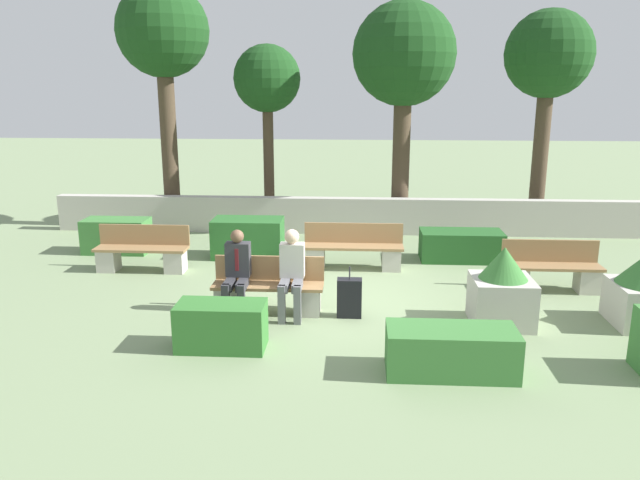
{
  "coord_description": "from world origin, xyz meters",
  "views": [
    {
      "loc": [
        0.32,
        -10.02,
        3.58
      ],
      "look_at": [
        -0.32,
        0.5,
        0.9
      ],
      "focal_mm": 35.0,
      "sensor_mm": 36.0,
      "label": 1
    }
  ],
  "objects_px": {
    "bench_right_side": "(353,252)",
    "tree_leftmost": "(163,37)",
    "person_seated_man": "(237,269)",
    "tree_center_left": "(267,82)",
    "bench_left_side": "(551,272)",
    "person_seated_woman": "(292,269)",
    "bench_front": "(268,292)",
    "bench_back": "(142,254)",
    "tree_center_right": "(404,58)",
    "suitcase": "(349,298)",
    "tree_rightmost": "(548,59)",
    "planter_corner_right": "(502,289)"
  },
  "relations": [
    {
      "from": "bench_front",
      "to": "tree_center_right",
      "type": "distance_m",
      "value": 7.46
    },
    {
      "from": "bench_right_side",
      "to": "tree_leftmost",
      "type": "height_order",
      "value": "tree_leftmost"
    },
    {
      "from": "bench_left_side",
      "to": "bench_right_side",
      "type": "xyz_separation_m",
      "value": [
        -3.49,
        1.14,
        0.01
      ]
    },
    {
      "from": "tree_leftmost",
      "to": "tree_rightmost",
      "type": "height_order",
      "value": "tree_leftmost"
    },
    {
      "from": "planter_corner_right",
      "to": "bench_right_side",
      "type": "bearing_deg",
      "value": 129.31
    },
    {
      "from": "suitcase",
      "to": "tree_center_right",
      "type": "bearing_deg",
      "value": 79.33
    },
    {
      "from": "person_seated_man",
      "to": "tree_leftmost",
      "type": "distance_m",
      "value": 7.64
    },
    {
      "from": "suitcase",
      "to": "bench_right_side",
      "type": "bearing_deg",
      "value": 89.22
    },
    {
      "from": "bench_back",
      "to": "tree_center_right",
      "type": "height_order",
      "value": "tree_center_right"
    },
    {
      "from": "bench_back",
      "to": "person_seated_woman",
      "type": "relative_size",
      "value": 1.3
    },
    {
      "from": "planter_corner_right",
      "to": "suitcase",
      "type": "height_order",
      "value": "planter_corner_right"
    },
    {
      "from": "bench_front",
      "to": "person_seated_man",
      "type": "bearing_deg",
      "value": -163.38
    },
    {
      "from": "person_seated_man",
      "to": "tree_center_left",
      "type": "xyz_separation_m",
      "value": [
        -0.41,
        6.51,
        2.81
      ]
    },
    {
      "from": "suitcase",
      "to": "tree_center_left",
      "type": "height_order",
      "value": "tree_center_left"
    },
    {
      "from": "suitcase",
      "to": "planter_corner_right",
      "type": "bearing_deg",
      "value": -3.73
    },
    {
      "from": "tree_leftmost",
      "to": "person_seated_man",
      "type": "bearing_deg",
      "value": -65.01
    },
    {
      "from": "person_seated_woman",
      "to": "tree_leftmost",
      "type": "xyz_separation_m",
      "value": [
        -3.65,
        5.98,
        3.84
      ]
    },
    {
      "from": "bench_back",
      "to": "tree_rightmost",
      "type": "xyz_separation_m",
      "value": [
        8.69,
        4.44,
        3.76
      ]
    },
    {
      "from": "person_seated_woman",
      "to": "tree_rightmost",
      "type": "height_order",
      "value": "tree_rightmost"
    },
    {
      "from": "bench_left_side",
      "to": "person_seated_man",
      "type": "height_order",
      "value": "person_seated_man"
    },
    {
      "from": "bench_front",
      "to": "person_seated_woman",
      "type": "distance_m",
      "value": 0.6
    },
    {
      "from": "person_seated_woman",
      "to": "planter_corner_right",
      "type": "relative_size",
      "value": 1.14
    },
    {
      "from": "bench_right_side",
      "to": "person_seated_man",
      "type": "relative_size",
      "value": 1.44
    },
    {
      "from": "person_seated_woman",
      "to": "bench_front",
      "type": "bearing_deg",
      "value": 160.86
    },
    {
      "from": "tree_leftmost",
      "to": "tree_rightmost",
      "type": "distance_m",
      "value": 9.22
    },
    {
      "from": "tree_leftmost",
      "to": "planter_corner_right",
      "type": "bearing_deg",
      "value": -41.8
    },
    {
      "from": "bench_front",
      "to": "tree_leftmost",
      "type": "distance_m",
      "value": 7.93
    },
    {
      "from": "tree_center_right",
      "to": "person_seated_woman",
      "type": "bearing_deg",
      "value": -108.59
    },
    {
      "from": "bench_left_side",
      "to": "person_seated_woman",
      "type": "height_order",
      "value": "person_seated_woman"
    },
    {
      "from": "bench_right_side",
      "to": "tree_center_right",
      "type": "bearing_deg",
      "value": 78.19
    },
    {
      "from": "suitcase",
      "to": "tree_leftmost",
      "type": "distance_m",
      "value": 8.65
    },
    {
      "from": "bench_right_side",
      "to": "person_seated_woman",
      "type": "xyz_separation_m",
      "value": [
        -0.94,
        -2.62,
        0.42
      ]
    },
    {
      "from": "bench_right_side",
      "to": "person_seated_woman",
      "type": "relative_size",
      "value": 1.42
    },
    {
      "from": "bench_front",
      "to": "bench_right_side",
      "type": "height_order",
      "value": "same"
    },
    {
      "from": "planter_corner_right",
      "to": "tree_center_right",
      "type": "xyz_separation_m",
      "value": [
        -1.15,
        6.23,
        3.57
      ]
    },
    {
      "from": "bench_front",
      "to": "tree_center_left",
      "type": "height_order",
      "value": "tree_center_left"
    },
    {
      "from": "planter_corner_right",
      "to": "tree_center_left",
      "type": "distance_m",
      "value": 8.56
    },
    {
      "from": "tree_center_left",
      "to": "tree_rightmost",
      "type": "distance_m",
      "value": 6.82
    },
    {
      "from": "planter_corner_right",
      "to": "tree_rightmost",
      "type": "bearing_deg",
      "value": 71.08
    },
    {
      "from": "person_seated_man",
      "to": "tree_center_left",
      "type": "height_order",
      "value": "tree_center_left"
    },
    {
      "from": "bench_back",
      "to": "bench_left_side",
      "type": "bearing_deg",
      "value": -3.87
    },
    {
      "from": "person_seated_man",
      "to": "tree_center_right",
      "type": "bearing_deg",
      "value": 64.5
    },
    {
      "from": "tree_rightmost",
      "to": "tree_leftmost",
      "type": "bearing_deg",
      "value": -175.72
    },
    {
      "from": "tree_center_right",
      "to": "planter_corner_right",
      "type": "bearing_deg",
      "value": -79.5
    },
    {
      "from": "bench_left_side",
      "to": "bench_back",
      "type": "xyz_separation_m",
      "value": [
        -7.59,
        0.74,
        0.0
      ]
    },
    {
      "from": "suitcase",
      "to": "tree_rightmost",
      "type": "xyz_separation_m",
      "value": [
        4.63,
        6.66,
        3.79
      ]
    },
    {
      "from": "bench_left_side",
      "to": "tree_center_left",
      "type": "bearing_deg",
      "value": 131.77
    },
    {
      "from": "person_seated_woman",
      "to": "tree_rightmost",
      "type": "relative_size",
      "value": 0.26
    },
    {
      "from": "person_seated_man",
      "to": "tree_center_right",
      "type": "height_order",
      "value": "tree_center_right"
    },
    {
      "from": "bench_front",
      "to": "bench_left_side",
      "type": "xyz_separation_m",
      "value": [
        4.82,
        1.35,
        -0.0
      ]
    }
  ]
}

